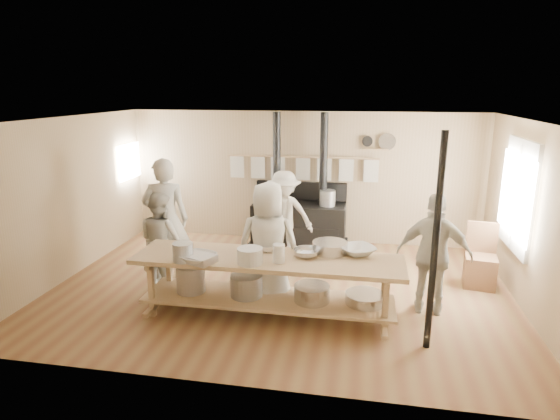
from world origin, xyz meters
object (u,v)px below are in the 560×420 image
Objects in this scene: cook_far_left at (166,220)px; cook_left at (161,240)px; stove at (299,220)px; cook_right at (434,255)px; cook_by_window at (284,215)px; cook_center at (268,245)px; chair at (480,268)px; roasting_pan at (198,258)px; prep_table at (267,280)px.

cook_far_left is 0.38m from cook_left.
stove is 2.95m from cook_left.
cook_right is 2.97m from cook_by_window.
cook_by_window is (-0.11, 1.94, -0.09)m from cook_center.
cook_far_left reaches higher than chair.
cook_by_window is 3.72× the size of roasting_pan.
cook_far_left reaches higher than cook_by_window.
chair is (3.08, 1.58, -0.23)m from prep_table.
cook_center is at bearing 143.68° from cook_far_left.
cook_by_window is 1.62× the size of chair.
cook_far_left is 5.04m from chair.
cook_by_window is (-0.17, 2.28, 0.29)m from prep_table.
stove is at bearing -94.50° from cook_center.
cook_far_left is at bearing 1.14° from cook_right.
cook_right is 1.71× the size of chair.
cook_center is 1.06× the size of cook_right.
cook_center is 1.94m from cook_by_window.
stove is 3.02m from prep_table.
cook_by_window is at bearing -89.96° from cook_center.
stove is 1.53× the size of cook_right.
cook_center reaches higher than roasting_pan.
chair is (3.25, -0.70, -0.51)m from cook_by_window.
cook_far_left reaches higher than cook_left.
stove is at bearing -101.39° from cook_left.
prep_table is 2.12× the size of cook_right.
prep_table is 1.81× the size of cook_far_left.
roasting_pan is (-0.68, -2.61, 0.09)m from cook_by_window.
cook_center is at bearing 40.48° from roasting_pan.
cook_right is at bearing -120.71° from chair.
cook_center is (1.78, -0.37, 0.15)m from cook_left.
cook_right is 3.16m from roasting_pan.
cook_left is 0.88× the size of cook_right.
prep_table is at bearing -90.25° from cook_by_window.
cook_far_left reaches higher than prep_table.
cook_far_left is 1.33× the size of cook_left.
chair is at bearing 25.98° from roasting_pan.
prep_table is 2.23× the size of cook_by_window.
chair is 2.29× the size of roasting_pan.
stove reaches higher than cook_by_window.
prep_table is 2.28m from cook_right.
cook_left is at bearing 5.10° from cook_right.
cook_by_window is at bearing -159.42° from cook_far_left.
cook_right is (4.04, -0.22, 0.10)m from cook_left.
stove is 2.79m from cook_far_left.
prep_table is (-0.00, -3.02, -0.00)m from stove.
roasting_pan is (-0.85, -3.35, 0.38)m from stove.
roasting_pan is (-0.84, -0.33, 0.38)m from prep_table.
cook_right is at bearing -41.44° from cook_by_window.
cook_by_window is at bearing -28.74° from cook_right.
cook_far_left is at bearing 151.74° from prep_table.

